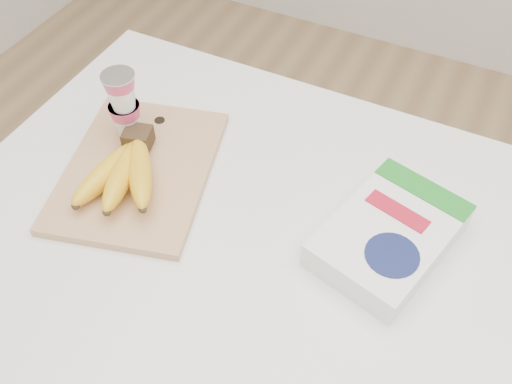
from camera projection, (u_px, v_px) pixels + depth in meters
room at (326, 16)px, 0.58m from camera, size 4.00×4.00×4.00m
table at (289, 375)px, 1.25m from camera, size 1.23×0.82×0.92m
cutting_board at (139, 170)px, 1.02m from camera, size 0.33×0.39×0.02m
bananas at (124, 170)px, 0.97m from camera, size 0.15×0.21×0.07m
yogurt_stack at (123, 104)px, 1.01m from camera, size 0.06×0.06×0.14m
cereal_box at (389, 235)px, 0.90m from camera, size 0.22×0.28×0.05m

